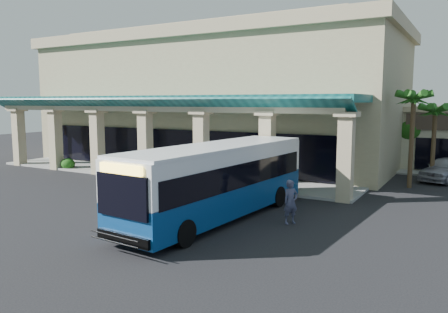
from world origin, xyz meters
The scene contains 10 objects.
ground centered at (0.00, 0.00, 0.00)m, with size 110.00×110.00×0.00m, color black.
main_building centered at (-8.00, 16.00, 5.67)m, with size 30.80×14.80×11.35m, color tan, non-canonical shape.
arcade centered at (-8.00, 6.80, 2.85)m, with size 30.00×6.20×5.70m, color #0C4C4D, non-canonical shape.
palm_0 centered at (8.50, 11.00, 3.30)m, with size 2.40×2.40×6.60m, color #1E5616, non-canonical shape.
palm_1 centered at (9.50, 14.00, 2.90)m, with size 2.40×2.40×5.80m, color #1E5616, non-canonical shape.
palm_2 centered at (-22.50, 6.50, 3.10)m, with size 2.40×2.40×6.20m, color #1E5616, non-canonical shape.
broadleaf_tree centered at (7.50, 19.00, 2.41)m, with size 2.60×2.60×4.81m, color #1A4B11, non-canonical shape.
transit_bus centered at (1.89, -1.00, 1.68)m, with size 2.80×12.03×3.36m, color navy, non-canonical shape.
pedestrian centered at (5.06, -0.18, 0.96)m, with size 0.70×0.46×1.92m, color #42455F.
car_silver centered at (10.31, 14.61, 0.82)m, with size 1.93×4.80×1.64m, color #A3A4B2.
Camera 1 is at (11.75, -17.65, 5.27)m, focal length 35.00 mm.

